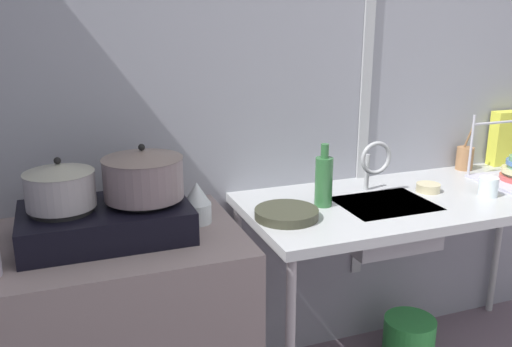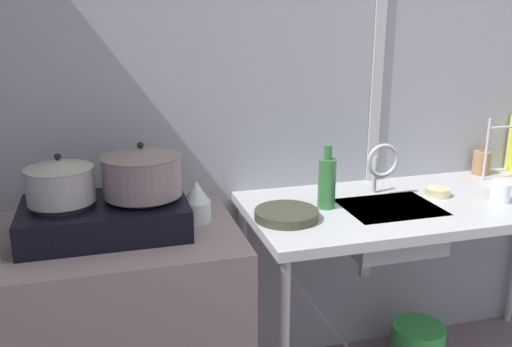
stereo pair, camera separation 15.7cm
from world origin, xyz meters
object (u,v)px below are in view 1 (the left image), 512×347
(pot_on_right_burner, at_px, (143,174))
(percolator, at_px, (197,203))
(bucket_on_floor, at_px, (409,339))
(cereal_box, at_px, (509,138))
(cup_by_rack, at_px, (488,187))
(sink_basin, at_px, (384,223))
(bottle_by_sink, at_px, (324,180))
(stove, at_px, (106,221))
(pot_on_left_burner, at_px, (60,185))
(small_bowl_on_drainboard, at_px, (428,188))
(frying_pan, at_px, (287,214))
(utensil_jar, at_px, (465,158))
(faucet, at_px, (375,160))

(pot_on_right_burner, xyz_separation_m, percolator, (0.20, 0.03, -0.14))
(bucket_on_floor, bearing_deg, cereal_box, 17.39)
(cup_by_rack, bearing_deg, sink_basin, 171.20)
(bottle_by_sink, bearing_deg, bucket_on_floor, 3.56)
(cup_by_rack, xyz_separation_m, bottle_by_sink, (-0.72, 0.14, 0.07))
(stove, distance_m, percolator, 0.34)
(pot_on_left_burner, height_order, small_bowl_on_drainboard, pot_on_left_burner)
(frying_pan, xyz_separation_m, cereal_box, (1.38, 0.32, 0.12))
(sink_basin, bearing_deg, stove, 178.38)
(percolator, xyz_separation_m, small_bowl_on_drainboard, (1.05, 0.00, -0.06))
(bucket_on_floor, bearing_deg, cup_by_rack, -38.81)
(small_bowl_on_drainboard, bearing_deg, utensil_jar, 30.82)
(percolator, xyz_separation_m, sink_basin, (0.79, -0.06, -0.16))
(cup_by_rack, bearing_deg, faucet, 155.63)
(frying_pan, bearing_deg, faucet, 16.83)
(faucet, height_order, cup_by_rack, faucet)
(cereal_box, distance_m, utensil_jar, 0.29)
(pot_on_left_burner, relative_size, small_bowl_on_drainboard, 2.23)
(pot_on_left_burner, xyz_separation_m, cup_by_rack, (1.73, -0.10, -0.17))
(pot_on_right_burner, bearing_deg, utensil_jar, 9.37)
(pot_on_right_burner, bearing_deg, frying_pan, -4.83)
(percolator, distance_m, bottle_by_sink, 0.53)
(pot_on_left_burner, distance_m, pot_on_right_burner, 0.28)
(stove, bearing_deg, percolator, 5.42)
(pot_on_left_burner, relative_size, faucet, 0.99)
(utensil_jar, bearing_deg, sink_basin, -155.29)
(stove, distance_m, small_bowl_on_drainboard, 1.39)
(cup_by_rack, bearing_deg, stove, 176.26)
(bottle_by_sink, bearing_deg, pot_on_right_burner, -177.33)
(stove, height_order, small_bowl_on_drainboard, stove)
(percolator, xyz_separation_m, cup_by_rack, (1.25, -0.14, -0.04))
(sink_basin, relative_size, faucet, 1.62)
(sink_basin, bearing_deg, pot_on_left_burner, 178.56)
(pot_on_left_burner, xyz_separation_m, pot_on_right_burner, (0.28, 0.00, 0.01))
(sink_basin, height_order, frying_pan, frying_pan)
(stove, relative_size, cereal_box, 2.07)
(frying_pan, xyz_separation_m, utensil_jar, (1.11, 0.32, 0.04))
(stove, height_order, faucet, faucet)
(pot_on_right_burner, height_order, sink_basin, pot_on_right_burner)
(pot_on_right_burner, height_order, bottle_by_sink, pot_on_right_burner)
(sink_basin, bearing_deg, pot_on_right_burner, 178.16)
(pot_on_left_burner, height_order, frying_pan, pot_on_left_burner)
(cereal_box, xyz_separation_m, bucket_on_floor, (-0.67, -0.21, -0.90))
(frying_pan, distance_m, small_bowl_on_drainboard, 0.72)
(stove, relative_size, bottle_by_sink, 2.22)
(utensil_jar, bearing_deg, faucet, -164.83)
(utensil_jar, distance_m, bucket_on_floor, 0.94)
(pot_on_right_burner, height_order, percolator, pot_on_right_burner)
(pot_on_right_burner, distance_m, bucket_on_floor, 1.58)
(cup_by_rack, height_order, bucket_on_floor, cup_by_rack)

